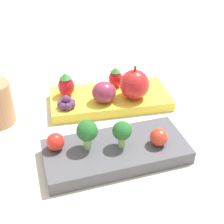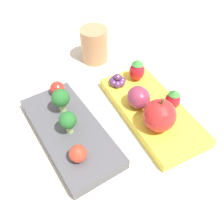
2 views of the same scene
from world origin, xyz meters
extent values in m
plane|color=beige|center=(0.00, 0.00, 0.00)|extent=(4.00, 4.00, 0.00)
cube|color=#4C4C51|center=(0.00, 0.08, 0.01)|extent=(0.23, 0.13, 0.02)
cube|color=yellow|center=(-0.01, -0.08, 0.01)|extent=(0.23, 0.11, 0.02)
cylinder|color=#93B770|center=(-0.01, 0.08, 0.03)|extent=(0.01, 0.01, 0.02)
sphere|color=#236028|center=(-0.01, 0.08, 0.05)|extent=(0.03, 0.03, 0.03)
cylinder|color=#93B770|center=(0.04, 0.07, 0.03)|extent=(0.01, 0.01, 0.02)
sphere|color=#236028|center=(0.04, 0.07, 0.05)|extent=(0.03, 0.03, 0.03)
sphere|color=red|center=(0.09, 0.07, 0.04)|extent=(0.03, 0.03, 0.03)
sphere|color=red|center=(-0.06, 0.08, 0.04)|extent=(0.03, 0.03, 0.03)
sphere|color=red|center=(-0.06, -0.06, 0.05)|extent=(0.06, 0.06, 0.06)
cylinder|color=brown|center=(-0.06, -0.06, 0.08)|extent=(0.00, 0.00, 0.01)
ellipsoid|color=red|center=(0.07, -0.09, 0.04)|extent=(0.03, 0.03, 0.04)
cone|color=#388438|center=(0.07, -0.09, 0.06)|extent=(0.02, 0.02, 0.01)
ellipsoid|color=red|center=(-0.03, -0.11, 0.04)|extent=(0.03, 0.03, 0.04)
cone|color=#388438|center=(-0.03, -0.11, 0.06)|extent=(0.02, 0.02, 0.01)
ellipsoid|color=#892D47|center=(0.00, -0.06, 0.04)|extent=(0.04, 0.04, 0.04)
sphere|color=#562D5B|center=(0.08, -0.05, 0.03)|extent=(0.01, 0.01, 0.01)
sphere|color=#562D5B|center=(0.08, -0.04, 0.03)|extent=(0.01, 0.01, 0.01)
sphere|color=#562D5B|center=(0.07, -0.04, 0.03)|extent=(0.01, 0.01, 0.01)
sphere|color=#562D5B|center=(0.06, -0.04, 0.03)|extent=(0.01, 0.01, 0.01)
sphere|color=#562D5B|center=(0.06, -0.05, 0.03)|extent=(0.01, 0.01, 0.01)
sphere|color=#562D5B|center=(0.07, -0.06, 0.03)|extent=(0.01, 0.01, 0.01)
sphere|color=#562D5B|center=(0.08, -0.06, 0.03)|extent=(0.01, 0.01, 0.01)
sphere|color=#562D5B|center=(0.07, -0.05, 0.04)|extent=(0.01, 0.01, 0.01)
camera|label=1|loc=(0.06, 0.43, 0.33)|focal=50.00mm
camera|label=2|loc=(-0.27, 0.12, 0.35)|focal=40.00mm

